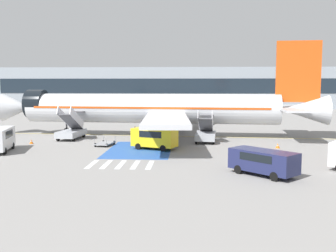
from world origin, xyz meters
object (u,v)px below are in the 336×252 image
object	(u,v)px
traffic_cone_0	(278,146)
service_van_1	(154,137)
boarding_stairs_forward	(71,131)
traffic_cone_1	(31,142)
airliner	(156,109)
ground_crew_1	(167,131)
fuel_tanker	(198,111)
boarding_stairs_aft	(206,133)
ground_crew_2	(135,132)
service_van_2	(263,160)
service_van_0	(0,138)
terminal_building	(203,88)
ground_crew_0	(171,133)
baggage_cart	(105,143)

from	to	relation	value
traffic_cone_0	service_van_1	bearing A→B (deg)	-173.70
boarding_stairs_forward	traffic_cone_1	world-z (taller)	boarding_stairs_forward
airliner	ground_crew_1	bearing A→B (deg)	-148.42
fuel_tanker	traffic_cone_1	world-z (taller)	fuel_tanker
service_van_1	traffic_cone_0	xyz separation A→B (m)	(12.62, 1.39, -1.02)
boarding_stairs_aft	ground_crew_2	size ratio (longest dim) A/B	3.35
boarding_stairs_forward	service_van_2	distance (m)	26.41
boarding_stairs_aft	service_van_0	distance (m)	21.70
terminal_building	fuel_tanker	bearing A→B (deg)	-93.00
traffic_cone_1	fuel_tanker	bearing A→B (deg)	58.62
traffic_cone_1	traffic_cone_0	bearing A→B (deg)	-3.29
ground_crew_1	terminal_building	bearing A→B (deg)	-113.13
service_van_0	terminal_building	bearing A→B (deg)	-118.99
airliner	ground_crew_1	xyz separation A→B (m)	(1.55, -3.08, -2.49)
ground_crew_2	service_van_1	bearing A→B (deg)	-35.67
service_van_1	service_van_2	bearing A→B (deg)	60.43
service_van_0	ground_crew_1	size ratio (longest dim) A/B	3.21
service_van_0	service_van_2	bearing A→B (deg)	147.25
boarding_stairs_aft	service_van_2	distance (m)	16.86
service_van_2	traffic_cone_0	world-z (taller)	service_van_2
boarding_stairs_aft	traffic_cone_1	distance (m)	19.50
service_van_0	service_van_2	xyz separation A→B (m)	(23.73, -8.69, -0.25)
service_van_1	traffic_cone_1	bearing A→B (deg)	-80.15
ground_crew_1	traffic_cone_0	size ratio (longest dim) A/B	3.55
service_van_1	ground_crew_0	distance (m)	5.36
airliner	traffic_cone_1	size ratio (longest dim) A/B	91.00
boarding_stairs_forward	ground_crew_0	distance (m)	12.19
baggage_cart	traffic_cone_1	bearing A→B (deg)	4.97
service_van_2	ground_crew_2	size ratio (longest dim) A/B	3.02
fuel_tanker	baggage_cart	bearing A→B (deg)	-103.83
ground_crew_0	traffic_cone_1	size ratio (longest dim) A/B	4.04
boarding_stairs_forward	ground_crew_2	world-z (taller)	boarding_stairs_forward
traffic_cone_1	ground_crew_2	bearing A→B (deg)	19.00
traffic_cone_1	ground_crew_1	bearing A→B (deg)	16.62
airliner	ground_crew_1	distance (m)	4.25
baggage_cart	ground_crew_2	xyz separation A→B (m)	(2.60, 4.67, 0.66)
traffic_cone_0	ground_crew_1	bearing A→B (deg)	153.31
boarding_stairs_aft	service_van_1	bearing A→B (deg)	-129.64
traffic_cone_0	terminal_building	size ratio (longest dim) A/B	0.00
boarding_stairs_aft	traffic_cone_1	xyz separation A→B (m)	(-19.32, -2.55, -0.73)
fuel_tanker	traffic_cone_1	size ratio (longest dim) A/B	22.96
boarding_stairs_forward	service_van_0	xyz separation A→B (m)	(-4.25, -9.15, 0.37)
ground_crew_1	traffic_cone_0	bearing A→B (deg)	135.68
baggage_cart	ground_crew_2	world-z (taller)	ground_crew_2
ground_crew_2	baggage_cart	bearing A→B (deg)	-88.29
fuel_tanker	boarding_stairs_aft	bearing A→B (deg)	-85.00
boarding_stairs_aft	airliner	bearing A→B (deg)	145.84
service_van_2	terminal_building	bearing A→B (deg)	46.16
boarding_stairs_forward	service_van_0	size ratio (longest dim) A/B	0.97
airliner	fuel_tanker	size ratio (longest dim) A/B	3.96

